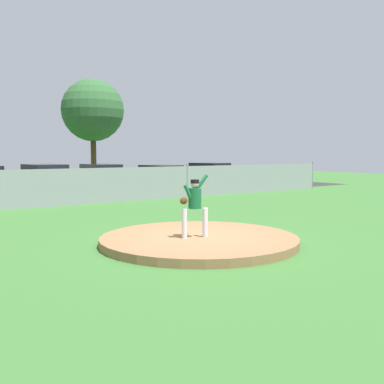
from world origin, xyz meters
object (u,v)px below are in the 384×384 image
at_px(baseball, 204,227).
at_px(parked_car_white, 45,181).
at_px(parked_car_burgundy, 161,178).
at_px(parked_car_red, 210,176).
at_px(pitcher_youth, 194,202).
at_px(parked_car_champagne, 101,180).

bearing_deg(baseball, parked_car_white, 90.37).
relative_size(parked_car_burgundy, parked_car_red, 1.05).
bearing_deg(pitcher_youth, parked_car_champagne, 74.49).
xyz_separation_m(pitcher_youth, parked_car_red, (11.79, 14.50, -0.30)).
height_order(baseball, parked_car_white, parked_car_white).
height_order(baseball, parked_car_champagne, parked_car_champagne).
bearing_deg(parked_car_white, parked_car_burgundy, -2.02).
bearing_deg(baseball, parked_car_burgundy, 62.84).
bearing_deg(parked_car_red, parked_car_champagne, -179.84).
xyz_separation_m(parked_car_red, parked_car_champagne, (-7.77, -0.02, 0.01)).
bearing_deg(pitcher_youth, parked_car_white, 86.41).
height_order(pitcher_youth, parked_car_champagne, pitcher_youth).
bearing_deg(baseball, pitcher_youth, -137.23).
height_order(baseball, parked_car_burgundy, parked_car_burgundy).
xyz_separation_m(pitcher_youth, parked_car_white, (0.92, 14.61, -0.28)).
relative_size(baseball, parked_car_champagne, 0.02).
xyz_separation_m(baseball, parked_car_red, (10.78, 13.56, 0.56)).
bearing_deg(parked_car_champagne, parked_car_white, 177.58).
distance_m(parked_car_red, parked_car_champagne, 7.77).
distance_m(baseball, parked_car_burgundy, 15.10).
relative_size(parked_car_burgundy, parked_car_champagne, 1.00).
relative_size(pitcher_youth, parked_car_red, 0.34).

